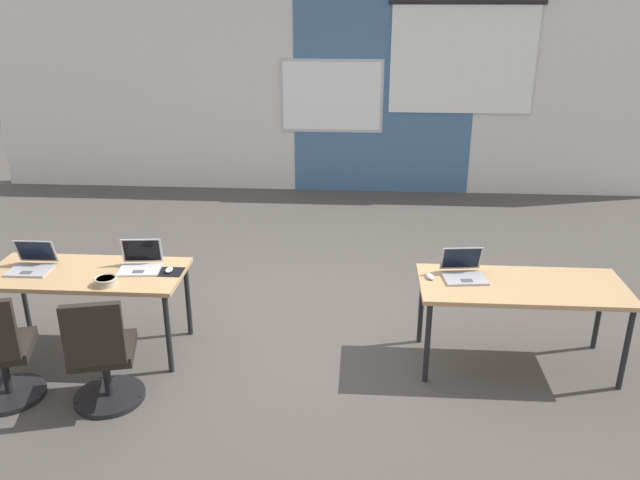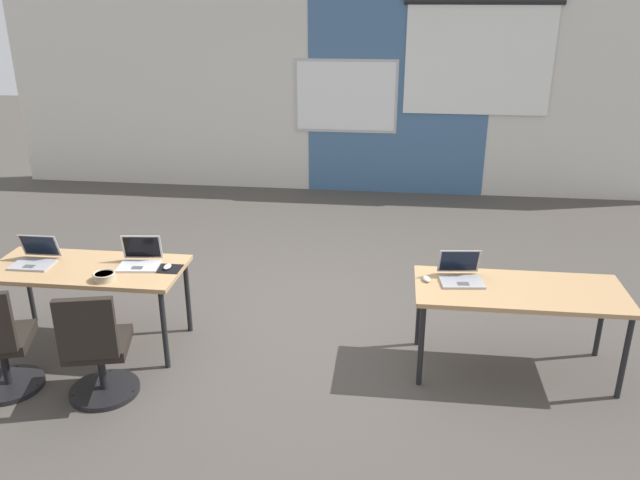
{
  "view_description": "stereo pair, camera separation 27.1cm",
  "coord_description": "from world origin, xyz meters",
  "px_view_note": "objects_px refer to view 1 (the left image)",
  "views": [
    {
      "loc": [
        0.48,
        -5.21,
        2.88
      ],
      "look_at": [
        0.12,
        0.08,
        0.78
      ],
      "focal_mm": 36.02,
      "sensor_mm": 36.0,
      "label": 1
    },
    {
      "loc": [
        0.75,
        -5.19,
        2.88
      ],
      "look_at": [
        0.12,
        0.08,
        0.78
      ],
      "focal_mm": 36.02,
      "sensor_mm": 36.0,
      "label": 2
    }
  ],
  "objects_px": {
    "chair_near_left_inner": "(103,361)",
    "snack_bowl": "(106,281)",
    "desk_near_right": "(522,291)",
    "mouse_near_left_inner": "(169,270)",
    "desk_near_left": "(86,278)",
    "mouse_near_right_inner": "(430,276)",
    "laptop_near_right_inner": "(464,272)",
    "laptop_near_left_inner": "(140,263)",
    "laptop_near_left_end": "(32,264)"
  },
  "relations": [
    {
      "from": "mouse_near_right_inner",
      "to": "chair_near_left_inner",
      "type": "bearing_deg",
      "value": -161.01
    },
    {
      "from": "desk_near_left",
      "to": "laptop_near_left_end",
      "type": "bearing_deg",
      "value": 177.95
    },
    {
      "from": "desk_near_right",
      "to": "laptop_near_left_end",
      "type": "height_order",
      "value": "laptop_near_left_end"
    },
    {
      "from": "desk_near_right",
      "to": "mouse_near_right_inner",
      "type": "relative_size",
      "value": 14.32
    },
    {
      "from": "desk_near_right",
      "to": "laptop_near_left_inner",
      "type": "xyz_separation_m",
      "value": [
        -3.07,
        0.09,
        0.11
      ]
    },
    {
      "from": "mouse_near_right_inner",
      "to": "snack_bowl",
      "type": "xyz_separation_m",
      "value": [
        -2.53,
        -0.29,
        0.02
      ]
    },
    {
      "from": "desk_near_right",
      "to": "laptop_near_left_end",
      "type": "relative_size",
      "value": 4.81
    },
    {
      "from": "desk_near_right",
      "to": "chair_near_left_inner",
      "type": "distance_m",
      "value": 3.21
    },
    {
      "from": "laptop_near_left_end",
      "to": "snack_bowl",
      "type": "height_order",
      "value": "laptop_near_left_end"
    },
    {
      "from": "chair_near_left_inner",
      "to": "desk_near_left",
      "type": "bearing_deg",
      "value": -76.16
    },
    {
      "from": "laptop_near_right_inner",
      "to": "laptop_near_left_inner",
      "type": "relative_size",
      "value": 1.02
    },
    {
      "from": "desk_near_right",
      "to": "snack_bowl",
      "type": "distance_m",
      "value": 3.25
    },
    {
      "from": "desk_near_left",
      "to": "mouse_near_right_inner",
      "type": "height_order",
      "value": "mouse_near_right_inner"
    },
    {
      "from": "desk_near_left",
      "to": "desk_near_right",
      "type": "xyz_separation_m",
      "value": [
        3.5,
        0.0,
        0.0
      ]
    },
    {
      "from": "chair_near_left_inner",
      "to": "laptop_near_left_end",
      "type": "xyz_separation_m",
      "value": [
        -0.85,
        0.78,
        0.39
      ]
    },
    {
      "from": "desk_near_left",
      "to": "chair_near_left_inner",
      "type": "distance_m",
      "value": 0.91
    },
    {
      "from": "mouse_near_right_inner",
      "to": "laptop_near_right_inner",
      "type": "bearing_deg",
      "value": 9.1
    },
    {
      "from": "mouse_near_right_inner",
      "to": "mouse_near_left_inner",
      "type": "distance_m",
      "value": 2.11
    },
    {
      "from": "mouse_near_right_inner",
      "to": "chair_near_left_inner",
      "type": "relative_size",
      "value": 0.12
    },
    {
      "from": "mouse_near_right_inner",
      "to": "laptop_near_left_end",
      "type": "height_order",
      "value": "laptop_near_left_end"
    },
    {
      "from": "desk_near_right",
      "to": "mouse_near_left_inner",
      "type": "relative_size",
      "value": 15.46
    },
    {
      "from": "desk_near_right",
      "to": "laptop_near_right_inner",
      "type": "xyz_separation_m",
      "value": [
        -0.44,
        0.1,
        0.11
      ]
    },
    {
      "from": "chair_near_left_inner",
      "to": "snack_bowl",
      "type": "relative_size",
      "value": 5.18
    },
    {
      "from": "mouse_near_left_inner",
      "to": "snack_bowl",
      "type": "distance_m",
      "value": 0.5
    },
    {
      "from": "laptop_near_right_inner",
      "to": "desk_near_left",
      "type": "bearing_deg",
      "value": 175.31
    },
    {
      "from": "desk_near_left",
      "to": "chair_near_left_inner",
      "type": "bearing_deg",
      "value": -62.45
    },
    {
      "from": "laptop_near_left_inner",
      "to": "mouse_near_left_inner",
      "type": "bearing_deg",
      "value": -17.46
    },
    {
      "from": "laptop_near_right_inner",
      "to": "laptop_near_left_inner",
      "type": "xyz_separation_m",
      "value": [
        -2.62,
        -0.01,
        0.0
      ]
    },
    {
      "from": "laptop_near_right_inner",
      "to": "mouse_near_left_inner",
      "type": "relative_size",
      "value": 3.5
    },
    {
      "from": "laptop_near_right_inner",
      "to": "mouse_near_left_inner",
      "type": "bearing_deg",
      "value": 174.96
    },
    {
      "from": "snack_bowl",
      "to": "laptop_near_left_end",
      "type": "bearing_deg",
      "value": 161.1
    },
    {
      "from": "laptop_near_left_end",
      "to": "mouse_near_left_inner",
      "type": "bearing_deg",
      "value": 0.52
    },
    {
      "from": "chair_near_left_inner",
      "to": "snack_bowl",
      "type": "distance_m",
      "value": 0.67
    },
    {
      "from": "laptop_near_right_inner",
      "to": "chair_near_left_inner",
      "type": "height_order",
      "value": "laptop_near_right_inner"
    },
    {
      "from": "laptop_near_left_end",
      "to": "laptop_near_left_inner",
      "type": "bearing_deg",
      "value": 4.09
    },
    {
      "from": "chair_near_left_inner",
      "to": "snack_bowl",
      "type": "bearing_deg",
      "value": -89.27
    },
    {
      "from": "mouse_near_right_inner",
      "to": "mouse_near_left_inner",
      "type": "height_order",
      "value": "mouse_near_left_inner"
    },
    {
      "from": "laptop_near_left_end",
      "to": "laptop_near_right_inner",
      "type": "bearing_deg",
      "value": 0.87
    },
    {
      "from": "mouse_near_left_inner",
      "to": "snack_bowl",
      "type": "xyz_separation_m",
      "value": [
        -0.42,
        -0.26,
        0.01
      ]
    },
    {
      "from": "mouse_near_right_inner",
      "to": "laptop_near_left_inner",
      "type": "distance_m",
      "value": 2.36
    },
    {
      "from": "mouse_near_left_inner",
      "to": "laptop_near_left_end",
      "type": "distance_m",
      "value": 1.14
    },
    {
      "from": "desk_near_left",
      "to": "mouse_near_right_inner",
      "type": "bearing_deg",
      "value": 1.19
    },
    {
      "from": "laptop_near_left_inner",
      "to": "snack_bowl",
      "type": "bearing_deg",
      "value": -124.7
    },
    {
      "from": "desk_near_left",
      "to": "snack_bowl",
      "type": "relative_size",
      "value": 9.01
    },
    {
      "from": "mouse_near_right_inner",
      "to": "desk_near_right",
      "type": "bearing_deg",
      "value": -4.66
    },
    {
      "from": "snack_bowl",
      "to": "laptop_near_right_inner",
      "type": "bearing_deg",
      "value": 6.7
    },
    {
      "from": "desk_near_right",
      "to": "mouse_near_left_inner",
      "type": "bearing_deg",
      "value": 179.25
    },
    {
      "from": "desk_near_left",
      "to": "desk_near_right",
      "type": "distance_m",
      "value": 3.5
    },
    {
      "from": "chair_near_left_inner",
      "to": "mouse_near_left_inner",
      "type": "bearing_deg",
      "value": -123.3
    },
    {
      "from": "desk_near_right",
      "to": "chair_near_left_inner",
      "type": "height_order",
      "value": "chair_near_left_inner"
    }
  ]
}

